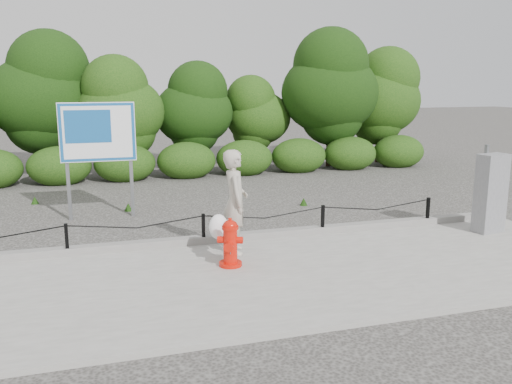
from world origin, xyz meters
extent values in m
plane|color=#2D2B28|center=(0.00, 0.00, 0.00)|extent=(90.00, 90.00, 0.00)
cube|color=gray|center=(0.00, -2.00, 0.04)|extent=(14.00, 4.00, 0.08)
cube|color=slate|center=(0.00, 0.05, 0.15)|extent=(14.00, 0.22, 0.14)
cube|color=black|center=(-2.50, 0.00, 0.38)|extent=(0.06, 0.06, 0.60)
cube|color=black|center=(0.00, 0.00, 0.38)|extent=(0.06, 0.06, 0.60)
cube|color=black|center=(2.50, 0.00, 0.38)|extent=(0.06, 0.06, 0.60)
cube|color=black|center=(5.00, 0.00, 0.38)|extent=(0.06, 0.06, 0.60)
cylinder|color=black|center=(-1.25, 0.00, 0.60)|extent=(2.50, 0.02, 0.02)
cylinder|color=black|center=(1.25, 0.00, 0.60)|extent=(2.50, 0.02, 0.02)
cylinder|color=black|center=(3.75, 0.00, 0.60)|extent=(2.50, 0.02, 0.02)
cylinder|color=black|center=(-3.50, 9.40, 1.17)|extent=(0.18, 0.18, 2.34)
ellipsoid|color=#234810|center=(-3.50, 9.40, 2.81)|extent=(3.47, 3.00, 3.75)
cylinder|color=black|center=(-1.00, 8.60, 0.98)|extent=(0.18, 0.18, 1.95)
ellipsoid|color=#234810|center=(-1.00, 8.60, 2.34)|extent=(2.89, 2.50, 3.12)
cylinder|color=black|center=(1.50, 9.00, 0.94)|extent=(0.18, 0.18, 1.87)
ellipsoid|color=#234810|center=(1.50, 9.00, 2.25)|extent=(2.77, 2.40, 2.99)
cylinder|color=black|center=(4.00, 9.40, 0.82)|extent=(0.18, 0.18, 1.64)
ellipsoid|color=#234810|center=(4.00, 9.40, 1.97)|extent=(2.43, 2.10, 2.62)
cylinder|color=black|center=(6.50, 8.60, 1.23)|extent=(0.18, 0.18, 2.47)
ellipsoid|color=#234810|center=(6.50, 8.60, 2.96)|extent=(3.65, 3.16, 3.95)
cylinder|color=black|center=(8.80, 9.00, 1.08)|extent=(0.18, 0.18, 2.17)
ellipsoid|color=#234810|center=(8.80, 9.00, 2.60)|extent=(3.21, 2.77, 3.47)
cylinder|color=red|center=(0.19, -1.37, 0.11)|extent=(0.51, 0.51, 0.07)
cylinder|color=red|center=(0.19, -1.37, 0.44)|extent=(0.31, 0.31, 0.59)
cylinder|color=red|center=(0.19, -1.37, 0.76)|extent=(0.37, 0.37, 0.05)
ellipsoid|color=red|center=(0.19, -1.37, 0.79)|extent=(0.33, 0.33, 0.19)
cylinder|color=red|center=(0.19, -1.37, 0.89)|extent=(0.09, 0.09, 0.05)
cylinder|color=red|center=(0.04, -1.31, 0.54)|extent=(0.15, 0.15, 0.12)
cylinder|color=red|center=(0.34, -1.43, 0.54)|extent=(0.15, 0.15, 0.12)
cylinder|color=red|center=(0.12, -1.53, 0.47)|extent=(0.20, 0.18, 0.16)
cylinder|color=slate|center=(0.16, -1.51, 0.39)|extent=(0.01, 0.06, 0.13)
imported|color=#ACA393|center=(0.46, -0.67, 1.03)|extent=(0.55, 0.76, 1.91)
ellipsoid|color=white|center=(0.11, -0.82, 0.63)|extent=(0.34, 0.27, 0.46)
cube|color=gray|center=(5.88, -0.87, 0.90)|extent=(0.68, 0.47, 1.64)
cube|color=slate|center=(5.88, -0.64, 0.98)|extent=(0.08, 0.08, 1.81)
cube|color=slate|center=(-2.54, 2.99, 1.35)|extent=(0.08, 0.08, 2.71)
cube|color=slate|center=(-1.12, 2.98, 1.35)|extent=(0.08, 0.08, 2.71)
cube|color=white|center=(-1.83, 2.93, 2.03)|extent=(1.69, 0.08, 1.35)
cube|color=#145497|center=(-1.83, 2.90, 2.03)|extent=(1.66, 0.03, 1.31)
cube|color=#145497|center=(-2.04, 2.89, 2.16)|extent=(1.01, 0.02, 0.74)
camera|label=1|loc=(-1.94, -9.95, 3.21)|focal=38.00mm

